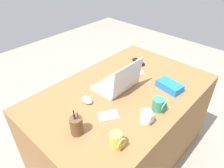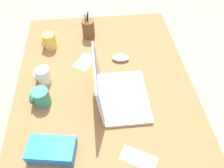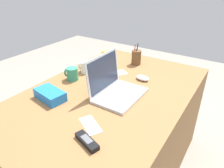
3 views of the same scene
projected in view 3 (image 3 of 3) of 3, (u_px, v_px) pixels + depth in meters
The scene contains 11 objects.
desk at pixel (109, 135), 1.54m from camera, with size 1.47×0.95×0.74m, color olive.
laptop at pixel (115, 88), 1.31m from camera, with size 0.33×0.26×0.25m.
computer_mouse at pixel (143, 78), 1.51m from camera, with size 0.06×0.10×0.03m, color white.
coffee_mug_white at pixel (107, 56), 1.81m from camera, with size 0.07×0.08×0.10m.
coffee_mug_tall at pixel (72, 74), 1.50m from camera, with size 0.08×0.09×0.09m.
coffee_mug_spare at pixel (85, 67), 1.61m from camera, with size 0.07×0.08×0.09m.
cordless_phone at pixel (87, 141), 0.95m from camera, with size 0.09×0.15×0.03m.
pen_holder at pixel (136, 57), 1.75m from camera, with size 0.08×0.08×0.18m.
snack_bag at pixel (50, 95), 1.27m from camera, with size 0.11×0.20×0.06m, color blue.
paper_note_near_laptop at pixel (118, 73), 1.62m from camera, with size 0.13×0.09×0.00m, color white.
paper_note_left at pixel (90, 125), 1.07m from camera, with size 0.07×0.15×0.00m, color white.
Camera 3 is at (-0.98, -0.66, 1.43)m, focal length 33.57 mm.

